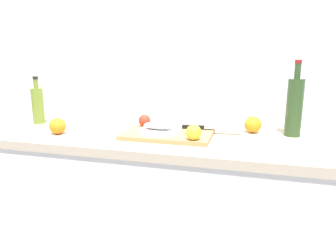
% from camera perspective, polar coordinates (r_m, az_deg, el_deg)
% --- Properties ---
extents(back_wall, '(3.20, 0.05, 2.50)m').
position_cam_1_polar(back_wall, '(1.74, 1.91, 12.25)').
color(back_wall, white).
rests_on(back_wall, ground_plane).
extents(kitchen_counter, '(2.00, 0.60, 0.90)m').
position_cam_1_polar(kitchen_counter, '(1.64, -1.06, -16.94)').
color(kitchen_counter, white).
rests_on(kitchen_counter, ground_plane).
extents(cutting_board, '(0.41, 0.27, 0.02)m').
position_cam_1_polar(cutting_board, '(1.43, 0.00, -1.56)').
color(cutting_board, tan).
rests_on(cutting_board, kitchen_counter).
extents(white_plate, '(0.20, 0.20, 0.01)m').
position_cam_1_polar(white_plate, '(1.42, -1.70, -0.93)').
color(white_plate, white).
rests_on(white_plate, cutting_board).
extents(fish_fillet, '(0.15, 0.06, 0.04)m').
position_cam_1_polar(fish_fillet, '(1.42, -1.71, 0.07)').
color(fish_fillet, '#999E99').
rests_on(fish_fillet, white_plate).
extents(chef_knife, '(0.29, 0.05, 0.02)m').
position_cam_1_polar(chef_knife, '(1.50, 6.80, -0.29)').
color(chef_knife, silver).
rests_on(chef_knife, cutting_board).
extents(lemon_0, '(0.07, 0.07, 0.07)m').
position_cam_1_polar(lemon_0, '(1.29, 4.83, -1.19)').
color(lemon_0, yellow).
rests_on(lemon_0, cutting_board).
extents(tomato_0, '(0.06, 0.06, 0.06)m').
position_cam_1_polar(tomato_0, '(1.55, -4.43, 1.03)').
color(tomato_0, red).
rests_on(tomato_0, cutting_board).
extents(olive_oil_bottle, '(0.06, 0.06, 0.26)m').
position_cam_1_polar(olive_oil_bottle, '(1.86, -23.26, 3.71)').
color(olive_oil_bottle, olive).
rests_on(olive_oil_bottle, kitchen_counter).
extents(wine_bottle, '(0.07, 0.07, 0.35)m').
position_cam_1_polar(wine_bottle, '(1.54, 22.65, 3.47)').
color(wine_bottle, '#2D4723').
rests_on(wine_bottle, kitchen_counter).
extents(orange_1, '(0.08, 0.08, 0.08)m').
position_cam_1_polar(orange_1, '(1.57, -20.02, -0.01)').
color(orange_1, orange).
rests_on(orange_1, kitchen_counter).
extents(orange_2, '(0.08, 0.08, 0.08)m').
position_cam_1_polar(orange_2, '(1.55, 15.66, 0.27)').
color(orange_2, orange).
rests_on(orange_2, kitchen_counter).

